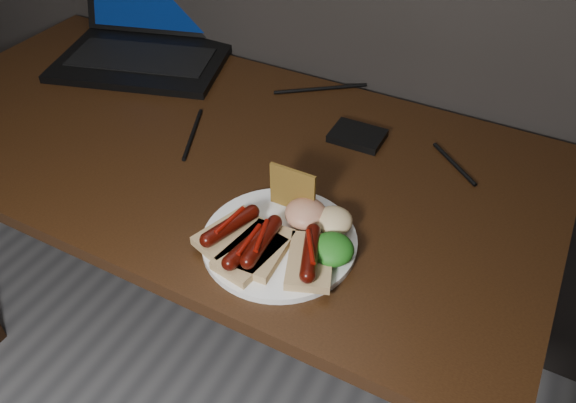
# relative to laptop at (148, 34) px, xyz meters

# --- Properties ---
(desk) EXTENTS (1.40, 0.70, 0.75)m
(desk) POSITION_rel_laptop_xyz_m (0.35, -0.26, -0.14)
(desk) COLOR #311B0C
(desk) RESTS_ON ground
(laptop) EXTENTS (0.49, 0.46, 0.25)m
(laptop) POSITION_rel_laptop_xyz_m (0.00, 0.00, 0.00)
(laptop) COLOR black
(laptop) RESTS_ON desk
(hard_drive) EXTENTS (0.11, 0.08, 0.02)m
(hard_drive) POSITION_rel_laptop_xyz_m (0.62, -0.11, -0.04)
(hard_drive) COLOR black
(hard_drive) RESTS_ON desk
(desk_cables) EXTENTS (1.02, 0.45, 0.01)m
(desk_cables) POSITION_rel_laptop_xyz_m (0.34, -0.11, -0.05)
(desk_cables) COLOR black
(desk_cables) RESTS_ON desk
(plate) EXTENTS (0.26, 0.26, 0.01)m
(plate) POSITION_rel_laptop_xyz_m (0.62, -0.45, -0.05)
(plate) COLOR white
(plate) RESTS_ON desk
(bread_sausage_left) EXTENTS (0.10, 0.13, 0.04)m
(bread_sausage_left) POSITION_rel_laptop_xyz_m (0.55, -0.48, -0.02)
(bread_sausage_left) COLOR tan
(bread_sausage_left) RESTS_ON plate
(bread_sausage_center) EXTENTS (0.08, 0.12, 0.04)m
(bread_sausage_center) POSITION_rel_laptop_xyz_m (0.62, -0.49, -0.02)
(bread_sausage_center) COLOR tan
(bread_sausage_center) RESTS_ON plate
(bread_sausage_right) EXTENTS (0.11, 0.13, 0.04)m
(bread_sausage_right) POSITION_rel_laptop_xyz_m (0.69, -0.48, -0.02)
(bread_sausage_right) COLOR tan
(bread_sausage_right) RESTS_ON plate
(bread_sausage_extra) EXTENTS (0.09, 0.12, 0.04)m
(bread_sausage_extra) POSITION_rel_laptop_xyz_m (0.60, -0.51, -0.02)
(bread_sausage_extra) COLOR tan
(bread_sausage_extra) RESTS_ON plate
(crispbread) EXTENTS (0.08, 0.01, 0.08)m
(crispbread) POSITION_rel_laptop_xyz_m (0.61, -0.37, 0.00)
(crispbread) COLOR olive
(crispbread) RESTS_ON plate
(salad_greens) EXTENTS (0.07, 0.07, 0.04)m
(salad_greens) POSITION_rel_laptop_xyz_m (0.72, -0.45, -0.02)
(salad_greens) COLOR #176013
(salad_greens) RESTS_ON plate
(salsa_mound) EXTENTS (0.07, 0.07, 0.04)m
(salsa_mound) POSITION_rel_laptop_xyz_m (0.64, -0.39, -0.02)
(salsa_mound) COLOR #A11510
(salsa_mound) RESTS_ON plate
(coleslaw_mound) EXTENTS (0.06, 0.06, 0.04)m
(coleslaw_mound) POSITION_rel_laptop_xyz_m (0.69, -0.38, -0.02)
(coleslaw_mound) COLOR beige
(coleslaw_mound) RESTS_ON plate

